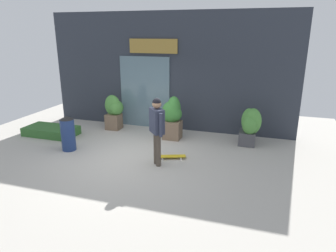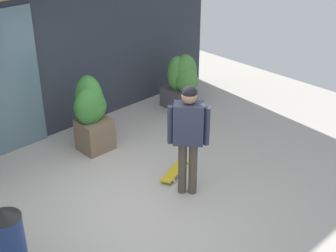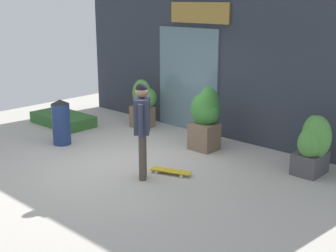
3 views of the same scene
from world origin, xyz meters
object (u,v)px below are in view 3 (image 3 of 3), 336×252
object	(u,v)px
skateboard	(171,171)
trash_bin	(61,122)
skateboarder	(142,121)
planter_box_mid	(205,116)
planter_box_left	(313,144)
planter_box_right	(143,102)

from	to	relation	value
skateboard	trash_bin	distance (m)	3.10
skateboarder	planter_box_mid	size ratio (longest dim) A/B	1.29
skateboarder	trash_bin	xyz separation A→B (m)	(-2.81, 0.19, -0.58)
planter_box_left	trash_bin	size ratio (longest dim) A/B	1.12
skateboarder	planter_box_right	distance (m)	3.51
skateboarder	planter_box_mid	bearing A→B (deg)	55.13
planter_box_mid	planter_box_right	bearing A→B (deg)	171.80
skateboarder	trash_bin	bearing A→B (deg)	134.91
skateboard	planter_box_mid	xyz separation A→B (m)	(-0.47, 1.62, 0.69)
skateboard	planter_box_left	world-z (taller)	planter_box_left
skateboard	planter_box_left	bearing A→B (deg)	21.68
planter_box_left	planter_box_mid	distance (m)	2.42
planter_box_left	planter_box_mid	size ratio (longest dim) A/B	0.84
skateboard	trash_bin	size ratio (longest dim) A/B	0.77
planter_box_mid	trash_bin	world-z (taller)	planter_box_mid
skateboarder	planter_box_left	size ratio (longest dim) A/B	1.54
planter_box_left	planter_box_mid	world-z (taller)	planter_box_mid
planter_box_left	planter_box_right	world-z (taller)	planter_box_right
planter_box_left	trash_bin	xyz separation A→B (m)	(-4.99, -2.07, -0.09)
planter_box_mid	planter_box_left	bearing A→B (deg)	3.40
planter_box_left	trash_bin	distance (m)	5.40
planter_box_right	trash_bin	xyz separation A→B (m)	(-0.33, -2.25, -0.14)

